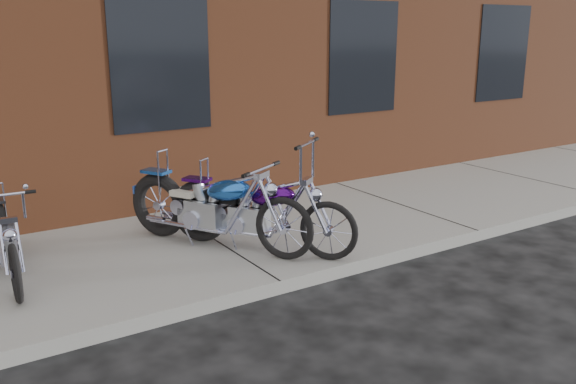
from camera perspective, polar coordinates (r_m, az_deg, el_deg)
ground at (r=6.37m, az=-0.71°, el=-9.57°), size 120.00×120.00×0.00m
sidewalk at (r=7.56m, az=-6.79°, el=-5.02°), size 22.00×3.00×0.15m
chopper_purple at (r=7.06m, az=-2.97°, el=-2.11°), size 1.43×2.00×1.32m
chopper_blue at (r=7.20m, az=-6.99°, el=-1.63°), size 1.34×2.24×1.09m
chopper_third at (r=6.96m, az=-24.86°, el=-4.33°), size 0.49×2.00×1.01m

